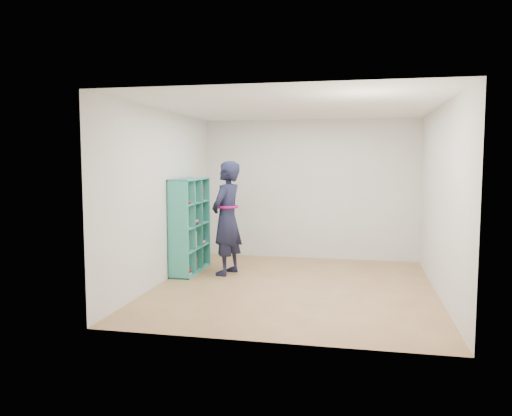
# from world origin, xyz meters

# --- Properties ---
(floor) EXTENTS (4.50, 4.50, 0.00)m
(floor) POSITION_xyz_m (0.00, 0.00, 0.00)
(floor) COLOR #996945
(floor) RESTS_ON ground
(ceiling) EXTENTS (4.50, 4.50, 0.00)m
(ceiling) POSITION_xyz_m (0.00, 0.00, 2.60)
(ceiling) COLOR white
(ceiling) RESTS_ON wall_back
(wall_left) EXTENTS (0.02, 4.50, 2.60)m
(wall_left) POSITION_xyz_m (-2.00, 0.00, 1.30)
(wall_left) COLOR silver
(wall_left) RESTS_ON floor
(wall_right) EXTENTS (0.02, 4.50, 2.60)m
(wall_right) POSITION_xyz_m (2.00, 0.00, 1.30)
(wall_right) COLOR silver
(wall_right) RESTS_ON floor
(wall_back) EXTENTS (4.00, 0.02, 2.60)m
(wall_back) POSITION_xyz_m (0.00, 2.25, 1.30)
(wall_back) COLOR silver
(wall_back) RESTS_ON floor
(wall_front) EXTENTS (4.00, 0.02, 2.60)m
(wall_front) POSITION_xyz_m (0.00, -2.25, 1.30)
(wall_front) COLOR silver
(wall_front) RESTS_ON floor
(bookshelf) EXTENTS (0.34, 1.16, 1.55)m
(bookshelf) POSITION_xyz_m (-1.85, 0.69, 0.76)
(bookshelf) COLOR teal
(bookshelf) RESTS_ON floor
(person) EXTENTS (0.59, 0.76, 1.84)m
(person) POSITION_xyz_m (-1.17, 0.63, 0.92)
(person) COLOR black
(person) RESTS_ON floor
(smartphone) EXTENTS (0.02, 0.10, 0.13)m
(smartphone) POSITION_xyz_m (-1.30, 0.76, 1.04)
(smartphone) COLOR silver
(smartphone) RESTS_ON person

